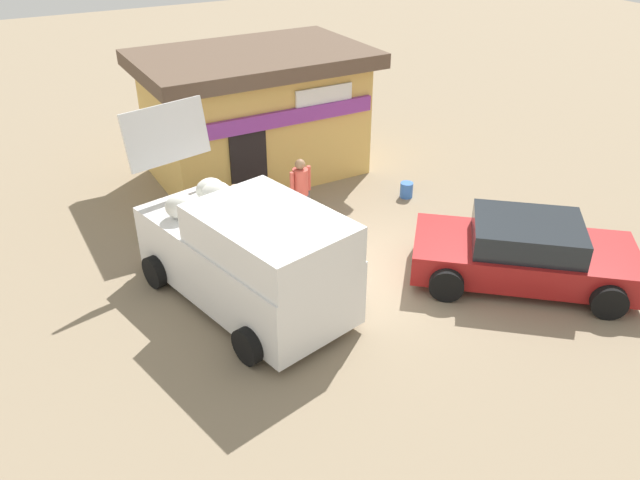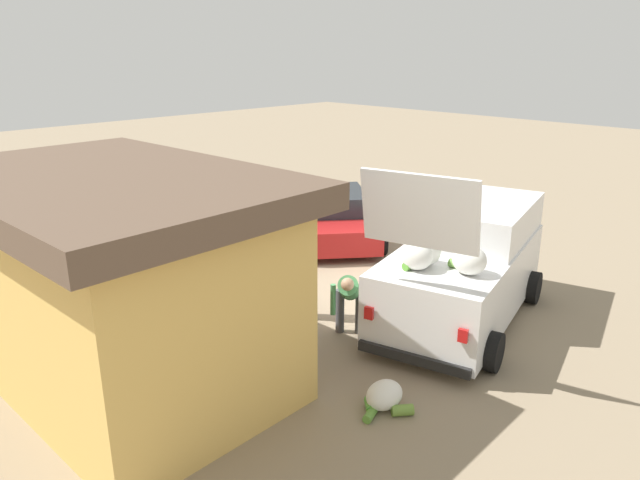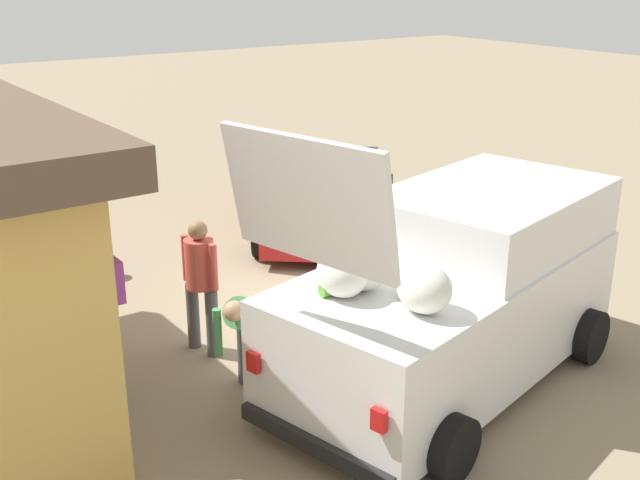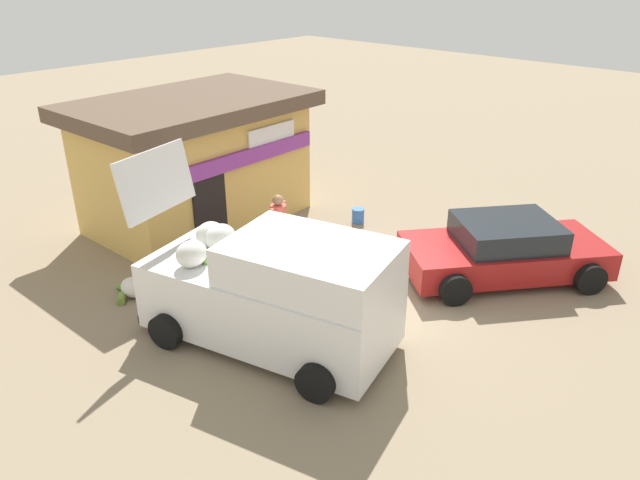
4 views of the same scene
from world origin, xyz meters
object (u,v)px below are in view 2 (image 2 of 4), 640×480
(parked_sedan, at_px, (332,216))
(vendor_standing, at_px, (301,268))
(unloaded_banana_pile, at_px, (384,397))
(storefront_bar, at_px, (118,277))
(delivery_van, at_px, (463,264))
(paint_bucket, at_px, (201,269))
(customer_bending, at_px, (349,296))

(parked_sedan, xyz_separation_m, vendor_standing, (-2.85, 3.81, 0.36))
(parked_sedan, distance_m, vendor_standing, 4.77)
(unloaded_banana_pile, bearing_deg, storefront_bar, 32.37)
(delivery_van, relative_size, paint_bucket, 13.01)
(customer_bending, distance_m, unloaded_banana_pile, 2.19)
(storefront_bar, relative_size, paint_bucket, 15.27)
(vendor_standing, height_order, customer_bending, vendor_standing)
(paint_bucket, bearing_deg, unloaded_banana_pile, 170.25)
(storefront_bar, height_order, paint_bucket, storefront_bar)
(delivery_van, distance_m, parked_sedan, 5.24)
(delivery_van, distance_m, unloaded_banana_pile, 3.48)
(parked_sedan, xyz_separation_m, paint_bucket, (0.09, 4.00, -0.41))
(unloaded_banana_pile, height_order, paint_bucket, unloaded_banana_pile)
(storefront_bar, xyz_separation_m, vendor_standing, (-0.36, -3.27, -0.67))
(delivery_van, height_order, paint_bucket, delivery_van)
(vendor_standing, relative_size, customer_bending, 1.32)
(paint_bucket, bearing_deg, parked_sedan, -91.34)
(storefront_bar, xyz_separation_m, delivery_van, (-2.42, -5.33, -0.59))
(parked_sedan, bearing_deg, paint_bucket, 88.66)
(vendor_standing, bearing_deg, unloaded_banana_pile, 157.57)
(storefront_bar, distance_m, paint_bucket, 4.27)
(customer_bending, relative_size, paint_bucket, 3.32)
(vendor_standing, relative_size, paint_bucket, 4.40)
(customer_bending, bearing_deg, parked_sedan, -43.50)
(customer_bending, xyz_separation_m, paint_bucket, (4.12, 0.18, -0.59))
(customer_bending, bearing_deg, delivery_van, -113.23)
(delivery_van, distance_m, customer_bending, 2.27)
(storefront_bar, xyz_separation_m, parked_sedan, (2.50, -7.08, -1.02))
(vendor_standing, bearing_deg, customer_bending, 179.46)
(parked_sedan, relative_size, customer_bending, 3.53)
(delivery_van, bearing_deg, customer_bending, 66.77)
(customer_bending, height_order, paint_bucket, customer_bending)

